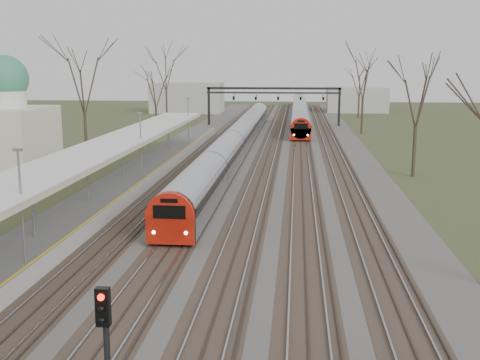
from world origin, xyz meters
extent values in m
cube|color=#474442|center=(0.00, 55.00, 0.05)|extent=(24.00, 160.00, 0.10)
cube|color=#4C3828|center=(-6.00, 55.00, 0.09)|extent=(2.60, 160.00, 0.06)
cube|color=gray|center=(-6.72, 55.00, 0.16)|extent=(0.07, 160.00, 0.12)
cube|color=gray|center=(-5.28, 55.00, 0.16)|extent=(0.07, 160.00, 0.12)
cube|color=#4C3828|center=(-2.50, 55.00, 0.09)|extent=(2.60, 160.00, 0.06)
cube|color=gray|center=(-3.22, 55.00, 0.16)|extent=(0.07, 160.00, 0.12)
cube|color=gray|center=(-1.78, 55.00, 0.16)|extent=(0.07, 160.00, 0.12)
cube|color=#4C3828|center=(1.00, 55.00, 0.09)|extent=(2.60, 160.00, 0.06)
cube|color=gray|center=(0.28, 55.00, 0.16)|extent=(0.07, 160.00, 0.12)
cube|color=gray|center=(1.72, 55.00, 0.16)|extent=(0.07, 160.00, 0.12)
cube|color=#4C3828|center=(4.50, 55.00, 0.09)|extent=(2.60, 160.00, 0.06)
cube|color=gray|center=(3.78, 55.00, 0.16)|extent=(0.07, 160.00, 0.12)
cube|color=gray|center=(5.22, 55.00, 0.16)|extent=(0.07, 160.00, 0.12)
cube|color=#4C3828|center=(8.00, 55.00, 0.09)|extent=(2.60, 160.00, 0.06)
cube|color=gray|center=(7.28, 55.00, 0.16)|extent=(0.07, 160.00, 0.12)
cube|color=gray|center=(8.72, 55.00, 0.16)|extent=(0.07, 160.00, 0.12)
cube|color=#9E9B93|center=(-9.05, 37.50, 0.50)|extent=(3.50, 69.00, 1.00)
cylinder|color=slate|center=(-9.05, 18.00, 2.50)|extent=(0.14, 0.14, 3.00)
cylinder|color=slate|center=(-9.05, 26.00, 2.50)|extent=(0.14, 0.14, 3.00)
cylinder|color=slate|center=(-9.05, 34.00, 2.50)|extent=(0.14, 0.14, 3.00)
cylinder|color=slate|center=(-9.05, 42.00, 2.50)|extent=(0.14, 0.14, 3.00)
cylinder|color=slate|center=(-9.05, 50.00, 2.50)|extent=(0.14, 0.14, 3.00)
cube|color=silver|center=(-9.05, 33.00, 4.05)|extent=(4.10, 50.00, 0.12)
cube|color=beige|center=(-9.05, 33.00, 3.88)|extent=(4.10, 50.00, 0.25)
cylinder|color=silver|center=(-20.00, 38.00, 7.20)|extent=(3.20, 3.20, 2.50)
sphere|color=#2F775C|center=(-20.00, 38.00, 8.40)|extent=(3.80, 3.80, 3.80)
cube|color=black|center=(-10.00, 85.00, 3.00)|extent=(0.35, 0.35, 6.00)
cube|color=black|center=(10.50, 85.00, 3.00)|extent=(0.35, 0.35, 6.00)
cube|color=black|center=(0.25, 85.00, 5.90)|extent=(21.00, 0.35, 0.35)
cube|color=black|center=(0.25, 85.00, 5.20)|extent=(21.00, 0.25, 0.25)
cube|color=black|center=(-6.00, 84.80, 4.50)|extent=(0.32, 0.22, 0.85)
sphere|color=#0CFF19|center=(-6.00, 84.66, 4.75)|extent=(0.16, 0.16, 0.16)
cube|color=black|center=(-2.50, 84.80, 4.50)|extent=(0.32, 0.22, 0.85)
sphere|color=#0CFF19|center=(-2.50, 84.66, 4.75)|extent=(0.16, 0.16, 0.16)
cube|color=black|center=(1.00, 84.80, 4.50)|extent=(0.32, 0.22, 0.85)
sphere|color=#0CFF19|center=(1.00, 84.66, 4.75)|extent=(0.16, 0.16, 0.16)
cube|color=black|center=(4.50, 84.80, 4.50)|extent=(0.32, 0.22, 0.85)
sphere|color=#0CFF19|center=(4.50, 84.66, 4.75)|extent=(0.16, 0.16, 0.16)
cube|color=black|center=(8.00, 84.80, 4.50)|extent=(0.32, 0.22, 0.85)
sphere|color=#0CFF19|center=(8.00, 84.66, 4.75)|extent=(0.16, 0.16, 0.16)
cylinder|color=#2D231C|center=(-17.00, 48.00, 2.48)|extent=(0.30, 0.30, 4.95)
cylinder|color=#2D231C|center=(14.00, 42.00, 2.25)|extent=(0.30, 0.30, 4.50)
cube|color=#A6A9B0|center=(-2.50, 57.23, 1.10)|extent=(2.55, 75.00, 1.60)
cylinder|color=#A6A9B0|center=(-2.50, 57.23, 1.75)|extent=(2.60, 74.70, 2.60)
cube|color=black|center=(-2.50, 57.23, 1.85)|extent=(2.62, 74.40, 0.55)
cube|color=#AA1709|center=(-2.50, 19.83, 1.05)|extent=(2.55, 0.50, 1.50)
cylinder|color=#AA1709|center=(-2.50, 19.88, 1.75)|extent=(2.60, 0.60, 2.60)
cube|color=black|center=(-2.50, 19.61, 2.05)|extent=(1.70, 0.12, 0.70)
sphere|color=white|center=(-3.35, 19.63, 0.95)|extent=(0.22, 0.22, 0.22)
sphere|color=white|center=(-1.65, 19.63, 0.95)|extent=(0.22, 0.22, 0.22)
cube|color=black|center=(-2.50, 57.23, 0.17)|extent=(1.80, 74.00, 0.35)
cube|color=#A6A9B0|center=(4.50, 102.26, 1.10)|extent=(2.55, 75.00, 1.60)
cylinder|color=#A6A9B0|center=(4.50, 102.26, 1.75)|extent=(2.60, 74.70, 2.60)
cube|color=black|center=(4.50, 102.26, 1.85)|extent=(2.62, 74.40, 0.55)
cube|color=#AA1709|center=(4.50, 64.86, 1.05)|extent=(2.55, 0.50, 1.50)
cylinder|color=#AA1709|center=(4.50, 64.91, 1.75)|extent=(2.60, 0.60, 2.60)
cube|color=black|center=(4.50, 64.64, 2.05)|extent=(1.70, 0.12, 0.70)
sphere|color=white|center=(3.65, 64.66, 0.95)|extent=(0.22, 0.22, 0.22)
sphere|color=white|center=(5.35, 64.66, 0.95)|extent=(0.22, 0.22, 0.22)
cube|color=black|center=(4.50, 102.26, 0.17)|extent=(1.80, 74.00, 0.35)
cube|color=black|center=(-0.75, 3.66, 3.60)|extent=(0.35, 0.22, 1.00)
sphere|color=#FF0C05|center=(-0.75, 3.53, 3.90)|extent=(0.18, 0.18, 0.18)
camera|label=1|loc=(3.96, -10.01, 9.51)|focal=45.00mm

